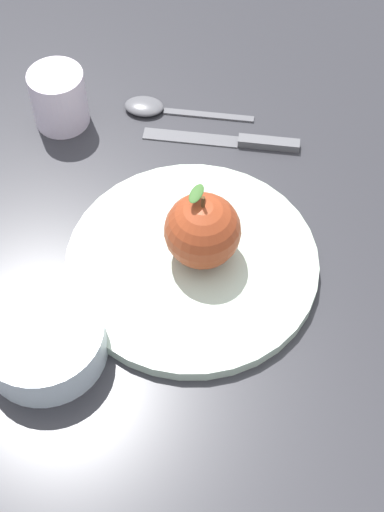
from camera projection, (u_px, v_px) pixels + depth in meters
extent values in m
plane|color=#2D2D33|center=(201.00, 238.00, 0.82)|extent=(2.40, 2.40, 0.00)
cylinder|color=#B2C6B2|center=(192.00, 263.00, 0.79)|extent=(0.26, 0.26, 0.01)
torus|color=#B2C6B2|center=(192.00, 261.00, 0.79)|extent=(0.26, 0.26, 0.01)
sphere|color=#9E3D1E|center=(203.00, 231.00, 0.76)|extent=(0.08, 0.08, 0.08)
cylinder|color=#4C3319|center=(203.00, 203.00, 0.72)|extent=(0.00, 0.00, 0.02)
ellipsoid|color=#386628|center=(196.00, 194.00, 0.72)|extent=(0.02, 0.03, 0.00)
cylinder|color=silver|center=(44.00, 341.00, 0.72)|extent=(0.12, 0.12, 0.04)
torus|color=silver|center=(41.00, 332.00, 0.71)|extent=(0.12, 0.12, 0.01)
cylinder|color=#9FABB3|center=(41.00, 333.00, 0.71)|extent=(0.10, 0.10, 0.01)
cylinder|color=silver|center=(59.00, 98.00, 0.89)|extent=(0.07, 0.07, 0.07)
torus|color=silver|center=(55.00, 77.00, 0.87)|extent=(0.07, 0.07, 0.01)
cylinder|color=#958B99|center=(55.00, 78.00, 0.87)|extent=(0.05, 0.05, 0.01)
cube|color=#59595E|center=(191.00, 137.00, 0.90)|extent=(0.10, 0.09, 0.00)
cube|color=#59595E|center=(269.00, 143.00, 0.89)|extent=(0.06, 0.06, 0.01)
ellipsoid|color=#59595E|center=(144.00, 106.00, 0.93)|extent=(0.06, 0.06, 0.01)
cube|color=#59595E|center=(209.00, 115.00, 0.93)|extent=(0.09, 0.08, 0.01)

